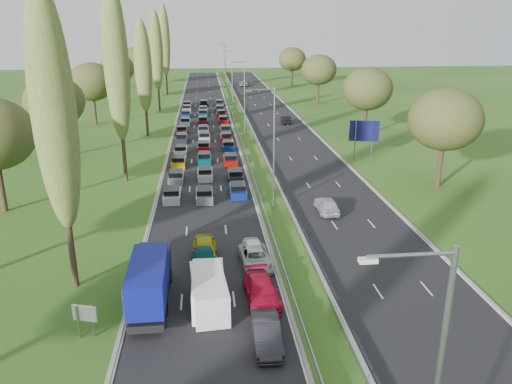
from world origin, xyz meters
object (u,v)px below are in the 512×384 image
white_van_front (209,291)px  info_sign (85,317)px  white_van_rear (208,288)px  blue_lorry (150,280)px  direction_sign (364,133)px

white_van_front → info_sign: 7.72m
white_van_front → white_van_rear: size_ratio=1.03×
blue_lorry → white_van_rear: 3.81m
white_van_rear → direction_sign: size_ratio=1.01×
white_van_rear → info_sign: size_ratio=2.50×
white_van_rear → info_sign: 7.85m
white_van_front → info_sign: white_van_front is taller
white_van_front → white_van_rear: (-0.04, 0.42, -0.03)m
white_van_rear → info_sign: bearing=-156.6°
white_van_rear → info_sign: white_van_rear is taller
direction_sign → white_van_front: bearing=-120.9°
direction_sign → blue_lorry: bearing=-125.6°
blue_lorry → info_sign: bearing=-137.3°
blue_lorry → white_van_front: bearing=-9.8°
white_van_rear → white_van_front: bearing=-84.8°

